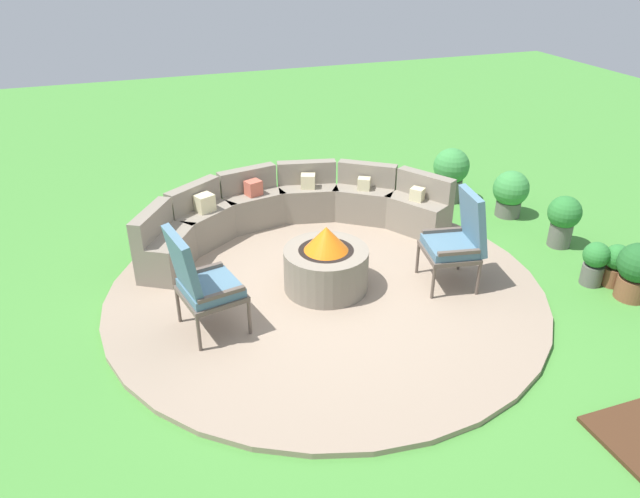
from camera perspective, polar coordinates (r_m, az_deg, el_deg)
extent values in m
plane|color=#478C38|center=(6.81, 0.56, -4.09)|extent=(24.00, 24.00, 0.00)
cylinder|color=gray|center=(6.80, 0.56, -3.87)|extent=(4.89, 4.89, 0.06)
cylinder|color=gray|center=(6.66, 0.57, -1.90)|extent=(0.94, 0.94, 0.48)
cylinder|color=black|center=(6.56, 0.58, -0.31)|extent=(0.61, 0.61, 0.06)
cone|color=orange|center=(6.48, 0.59, 1.01)|extent=(0.49, 0.49, 0.28)
cube|color=gray|center=(8.05, 9.27, 3.22)|extent=(0.79, 0.92, 0.46)
cube|color=gray|center=(8.02, 10.03, 6.04)|extent=(0.54, 0.77, 0.31)
cube|color=gray|center=(8.31, 4.22, 4.34)|extent=(0.91, 0.84, 0.46)
cube|color=gray|center=(8.29, 4.53, 7.15)|extent=(0.74, 0.60, 0.31)
cube|color=gray|center=(8.35, -1.16, 4.53)|extent=(0.88, 0.61, 0.46)
cube|color=gray|center=(8.33, -1.29, 7.34)|extent=(0.82, 0.33, 0.31)
cube|color=gray|center=(8.16, -6.39, 3.78)|extent=(0.87, 0.60, 0.46)
cube|color=gray|center=(8.14, -6.97, 6.61)|extent=(0.82, 0.32, 0.31)
cube|color=gray|center=(7.77, -10.98, 2.13)|extent=(0.91, 0.83, 0.46)
cube|color=gray|center=(7.72, -11.99, 4.96)|extent=(0.75, 0.59, 0.31)
cube|color=gray|center=(7.22, -14.36, -0.39)|extent=(0.80, 0.92, 0.46)
cube|color=gray|center=(7.11, -15.78, 2.45)|extent=(0.55, 0.77, 0.31)
cube|color=#BC5B47|center=(7.99, -6.36, 5.81)|extent=(0.24, 0.22, 0.20)
cube|color=beige|center=(7.60, -10.94, 4.33)|extent=(0.27, 0.26, 0.22)
cube|color=beige|center=(7.89, 9.25, 5.17)|extent=(0.21, 0.22, 0.17)
cube|color=beige|center=(8.14, 4.21, 6.22)|extent=(0.21, 0.20, 0.16)
cube|color=beige|center=(8.17, -1.15, 6.48)|extent=(0.24, 0.22, 0.19)
cylinder|color=brown|center=(6.43, -8.93, -4.01)|extent=(0.04, 0.04, 0.38)
cylinder|color=brown|center=(5.99, -6.75, -6.49)|extent=(0.04, 0.04, 0.38)
cylinder|color=brown|center=(6.29, -13.35, -5.30)|extent=(0.04, 0.04, 0.38)
cylinder|color=brown|center=(5.84, -11.46, -7.95)|extent=(0.04, 0.04, 0.38)
cube|color=brown|center=(6.01, -10.30, -4.19)|extent=(0.68, 0.71, 0.05)
cube|color=slate|center=(5.97, -10.36, -3.62)|extent=(0.62, 0.65, 0.09)
cube|color=slate|center=(5.76, -12.84, -1.69)|extent=(0.29, 0.60, 0.72)
cube|color=brown|center=(6.16, -11.37, -1.96)|extent=(0.48, 0.15, 0.04)
cube|color=brown|center=(5.72, -9.38, -4.29)|extent=(0.48, 0.15, 0.04)
cylinder|color=brown|center=(6.61, 10.73, -3.22)|extent=(0.04, 0.04, 0.38)
cylinder|color=brown|center=(7.06, 9.29, -0.88)|extent=(0.04, 0.04, 0.38)
cylinder|color=brown|center=(6.79, 14.84, -2.81)|extent=(0.04, 0.04, 0.38)
cylinder|color=brown|center=(7.23, 13.17, -0.56)|extent=(0.04, 0.04, 0.38)
cube|color=brown|center=(6.81, 12.18, -0.26)|extent=(0.65, 0.69, 0.05)
cube|color=slate|center=(6.78, 12.24, 0.26)|extent=(0.60, 0.63, 0.09)
cube|color=slate|center=(6.74, 14.36, 2.60)|extent=(0.28, 0.60, 0.70)
cube|color=brown|center=(6.53, 13.10, -0.33)|extent=(0.47, 0.13, 0.04)
cube|color=brown|center=(6.98, 11.55, 1.75)|extent=(0.47, 0.13, 0.04)
cylinder|color=brown|center=(7.68, 26.10, -2.31)|extent=(0.25, 0.25, 0.22)
sphere|color=#2D7A33|center=(7.57, 26.49, -0.69)|extent=(0.30, 0.30, 0.30)
sphere|color=yellow|center=(7.57, 26.79, -0.24)|extent=(0.11, 0.11, 0.11)
cylinder|color=brown|center=(7.49, 27.57, -3.30)|extent=(0.34, 0.34, 0.25)
sphere|color=#236028|center=(7.35, 28.11, -1.19)|extent=(0.45, 0.45, 0.45)
cylinder|color=#605B56|center=(9.00, 17.47, 3.74)|extent=(0.35, 0.35, 0.22)
sphere|color=#3D8E42|center=(8.88, 17.75, 5.52)|extent=(0.50, 0.50, 0.50)
cylinder|color=#605B56|center=(9.27, 12.18, 5.55)|extent=(0.38, 0.38, 0.34)
sphere|color=#3D8E42|center=(9.14, 12.41, 7.73)|extent=(0.53, 0.53, 0.53)
cylinder|color=#605B56|center=(8.33, 21.90, 1.30)|extent=(0.29, 0.29, 0.31)
sphere|color=#2D7A33|center=(8.20, 22.29, 3.26)|extent=(0.42, 0.42, 0.42)
sphere|color=#DB337A|center=(8.20, 22.61, 3.75)|extent=(0.13, 0.13, 0.13)
cylinder|color=#605B56|center=(7.58, 24.47, -2.22)|extent=(0.24, 0.24, 0.24)
sphere|color=#2D7A33|center=(7.47, 24.86, -0.52)|extent=(0.30, 0.30, 0.30)
sphere|color=#DB337A|center=(7.47, 25.16, -0.06)|extent=(0.11, 0.11, 0.11)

